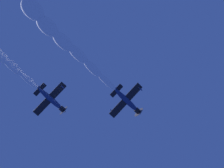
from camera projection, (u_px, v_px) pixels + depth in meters
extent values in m
ellipsoid|color=navy|center=(127.00, 101.00, 75.59)|extent=(4.53, 7.20, 1.44)
cylinder|color=black|center=(137.00, 111.00, 76.35)|extent=(1.72, 1.53, 1.44)
cone|color=white|center=(139.00, 113.00, 76.52)|extent=(0.95, 1.00, 0.68)
cylinder|color=#3F3F47|center=(139.00, 112.00, 76.48)|extent=(2.84, 1.43, 3.16)
cube|color=black|center=(126.00, 100.00, 75.39)|extent=(8.72, 5.31, 2.78)
ellipsoid|color=navy|center=(112.00, 111.00, 77.61)|extent=(0.73, 1.04, 0.34)
ellipsoid|color=navy|center=(141.00, 89.00, 73.16)|extent=(0.73, 1.04, 0.34)
cube|color=black|center=(116.00, 91.00, 74.91)|extent=(3.32, 2.30, 1.05)
cube|color=navy|center=(117.00, 89.00, 75.36)|extent=(0.95, 1.31, 1.21)
ellipsoid|color=#1E232D|center=(128.00, 100.00, 76.05)|extent=(1.57, 1.91, 0.91)
ellipsoid|color=navy|center=(51.00, 99.00, 76.70)|extent=(4.45, 7.17, 1.48)
cylinder|color=black|center=(62.00, 109.00, 77.55)|extent=(1.68, 1.48, 1.39)
cone|color=white|center=(64.00, 111.00, 77.74)|extent=(0.93, 0.97, 0.67)
cylinder|color=#3F3F47|center=(64.00, 110.00, 77.69)|extent=(2.76, 1.31, 3.03)
cube|color=black|center=(50.00, 99.00, 76.49)|extent=(8.85, 5.38, 2.17)
ellipsoid|color=navy|center=(37.00, 110.00, 78.43)|extent=(0.72, 1.03, 0.34)
ellipsoid|color=navy|center=(63.00, 87.00, 74.55)|extent=(0.72, 1.03, 0.34)
cube|color=black|center=(40.00, 89.00, 75.94)|extent=(3.36, 2.32, 0.84)
cube|color=navy|center=(40.00, 88.00, 76.40)|extent=(0.89, 1.24, 1.24)
ellipsoid|color=#1E232D|center=(52.00, 99.00, 77.18)|extent=(1.54, 1.88, 0.89)
ellipsoid|color=white|center=(106.00, 81.00, 74.10)|extent=(3.62, 5.52, 1.43)
ellipsoid|color=white|center=(93.00, 68.00, 73.41)|extent=(4.03, 5.73, 1.89)
ellipsoid|color=white|center=(78.00, 54.00, 72.52)|extent=(4.45, 5.94, 2.35)
ellipsoid|color=white|center=(63.00, 41.00, 71.48)|extent=(4.86, 6.15, 2.81)
ellipsoid|color=white|center=(48.00, 26.00, 70.55)|extent=(5.28, 6.35, 3.27)
ellipsoid|color=white|center=(33.00, 9.00, 69.37)|extent=(5.70, 6.56, 3.73)
ellipsoid|color=white|center=(29.00, 80.00, 75.46)|extent=(3.62, 5.52, 1.43)
ellipsoid|color=white|center=(13.00, 67.00, 74.30)|extent=(4.03, 5.73, 1.89)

